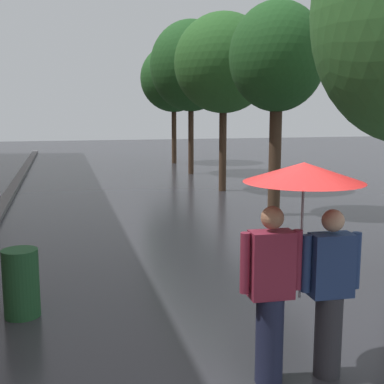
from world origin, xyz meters
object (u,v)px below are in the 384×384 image
street_tree_4 (174,79)px  street_tree_2 (224,63)px  street_tree_1 (277,58)px  couple_under_umbrella (302,238)px  litter_bin (21,283)px  street_tree_3 (191,66)px

street_tree_4 → street_tree_2: bearing=-92.1°
street_tree_1 → couple_under_umbrella: (-2.84, -7.27, -2.35)m
couple_under_umbrella → street_tree_2: bearing=76.1°
street_tree_4 → couple_under_umbrella: street_tree_4 is taller
street_tree_4 → litter_bin: street_tree_4 is taller
couple_under_umbrella → street_tree_3: bearing=79.7°
street_tree_3 → street_tree_4: size_ratio=1.07×
litter_bin → street_tree_1: bearing=42.6°
street_tree_2 → litter_bin: size_ratio=6.42×
street_tree_3 → couple_under_umbrella: bearing=-100.3°
litter_bin → street_tree_3: bearing=67.7°
street_tree_1 → street_tree_4: street_tree_4 is taller
street_tree_1 → litter_bin: street_tree_1 is taller
street_tree_2 → litter_bin: (-5.43, -9.01, -3.51)m
street_tree_2 → street_tree_4: bearing=87.9°
street_tree_1 → couple_under_umbrella: size_ratio=2.43×
street_tree_1 → couple_under_umbrella: 8.15m
couple_under_umbrella → litter_bin: size_ratio=2.44×
street_tree_4 → street_tree_1: bearing=-91.1°
street_tree_3 → street_tree_4: 4.26m
street_tree_1 → street_tree_4: 12.66m
couple_under_umbrella → litter_bin: bearing=140.3°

